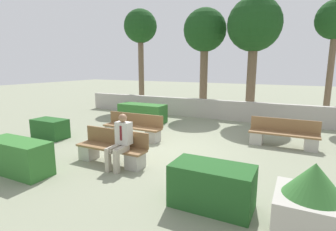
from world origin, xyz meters
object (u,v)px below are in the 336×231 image
(planter_corner_left, at_px, (311,212))
(tree_rightmost, at_px, (336,23))
(bench_front, at_px, (112,151))
(person_seated_man, at_px, (121,139))
(bench_right_side, at_px, (133,129))
(bench_left_side, at_px, (283,136))
(tree_center_right, at_px, (254,27))
(tree_center_left, at_px, (205,33))
(tree_leftmost, at_px, (140,29))

(planter_corner_left, bearing_deg, tree_rightmost, 85.07)
(bench_front, xyz_separation_m, planter_corner_left, (4.35, -1.41, 0.25))
(person_seated_man, bearing_deg, bench_front, 160.24)
(bench_right_side, bearing_deg, bench_left_side, 9.11)
(tree_center_right, relative_size, tree_rightmost, 1.08)
(bench_left_side, xyz_separation_m, tree_center_right, (-1.72, 4.24, 3.81))
(bench_front, height_order, bench_left_side, same)
(bench_front, height_order, tree_center_left, tree_center_left)
(tree_leftmost, distance_m, tree_center_left, 3.97)
(bench_left_side, relative_size, bench_right_side, 0.94)
(bench_front, distance_m, bench_left_side, 5.08)
(bench_left_side, distance_m, bench_right_side, 4.75)
(bench_left_side, height_order, tree_rightmost, tree_rightmost)
(person_seated_man, xyz_separation_m, tree_center_right, (1.64, 7.80, 3.43))
(person_seated_man, xyz_separation_m, tree_center_left, (-0.82, 8.21, 3.34))
(bench_front, height_order, person_seated_man, person_seated_man)
(tree_rightmost, bearing_deg, person_seated_man, -120.31)
(person_seated_man, relative_size, tree_rightmost, 0.26)
(bench_left_side, distance_m, tree_leftmost, 10.34)
(bench_front, bearing_deg, bench_right_side, 111.14)
(bench_right_side, relative_size, person_seated_man, 1.63)
(bench_left_side, bearing_deg, tree_center_right, 100.64)
(planter_corner_left, bearing_deg, bench_front, 162.08)
(bench_right_side, distance_m, person_seated_man, 2.58)
(bench_left_side, distance_m, tree_center_right, 5.95)
(person_seated_man, bearing_deg, tree_center_left, 95.69)
(tree_center_left, distance_m, tree_rightmost, 5.58)
(tree_center_left, bearing_deg, tree_rightmost, -0.59)
(tree_leftmost, distance_m, tree_rightmost, 9.53)
(bench_front, bearing_deg, bench_left_side, 42.39)
(bench_front, height_order, tree_rightmost, tree_rightmost)
(bench_front, relative_size, planter_corner_left, 1.56)
(bench_left_side, xyz_separation_m, tree_rightmost, (1.41, 4.58, 3.80))
(tree_center_right, bearing_deg, person_seated_man, -101.85)
(person_seated_man, xyz_separation_m, tree_leftmost, (-4.76, 8.42, 3.79))
(bench_left_side, relative_size, tree_center_right, 0.36)
(bench_front, relative_size, tree_center_right, 0.35)
(tree_center_right, bearing_deg, tree_rightmost, 6.33)
(planter_corner_left, bearing_deg, tree_center_right, 104.33)
(bench_left_side, xyz_separation_m, tree_leftmost, (-8.12, 4.85, 4.17))
(person_seated_man, height_order, tree_rightmost, tree_rightmost)
(person_seated_man, height_order, tree_center_left, tree_center_left)
(bench_right_side, relative_size, tree_center_right, 0.39)
(tree_center_left, bearing_deg, bench_left_side, -48.01)
(person_seated_man, bearing_deg, bench_left_side, 46.72)
(tree_center_left, bearing_deg, person_seated_man, -84.31)
(bench_right_side, distance_m, tree_rightmost, 9.21)
(bench_left_side, height_order, planter_corner_left, planter_corner_left)
(tree_center_left, distance_m, tree_center_right, 2.49)
(bench_front, distance_m, bench_right_side, 2.26)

